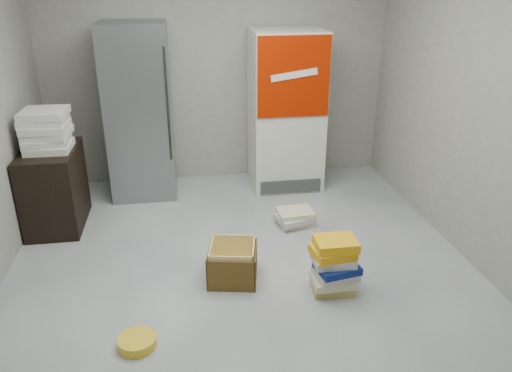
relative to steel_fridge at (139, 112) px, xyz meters
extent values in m
plane|color=beige|center=(0.90, -2.13, -0.95)|extent=(5.00, 5.00, 0.00)
cube|color=#9E978E|center=(0.90, 0.37, 0.45)|extent=(4.00, 0.04, 2.80)
cube|color=#9E978E|center=(2.90, -2.13, 0.45)|extent=(0.04, 5.00, 2.80)
cube|color=gray|center=(0.00, 0.00, 0.00)|extent=(0.70, 0.70, 1.90)
cylinder|color=#333333|center=(0.32, -0.36, 0.15)|extent=(0.02, 0.02, 1.19)
cube|color=silver|center=(1.65, 0.00, -0.05)|extent=(0.80, 0.70, 1.80)
cube|color=#A81901|center=(1.65, -0.36, 0.40)|extent=(0.78, 0.02, 0.85)
cube|color=white|center=(1.65, -0.37, 0.43)|extent=(0.50, 0.01, 0.14)
cube|color=#3F3F3F|center=(1.65, -0.36, -0.85)|extent=(0.70, 0.02, 0.15)
cube|color=black|center=(-0.83, -0.73, -0.55)|extent=(0.50, 0.80, 0.80)
cube|color=white|center=(-0.81, -0.74, -0.12)|extent=(0.40, 0.40, 0.06)
cube|color=white|center=(-0.82, -0.73, -0.05)|extent=(0.42, 0.42, 0.06)
cube|color=white|center=(-0.81, -0.72, 0.01)|extent=(0.42, 0.42, 0.06)
cube|color=white|center=(-0.82, -0.73, 0.08)|extent=(0.41, 0.41, 0.06)
cube|color=white|center=(-0.83, -0.72, 0.14)|extent=(0.41, 0.41, 0.06)
cube|color=white|center=(-0.81, -0.72, 0.21)|extent=(0.41, 0.41, 0.06)
cube|color=tan|center=(1.57, -2.26, -0.92)|extent=(0.34, 0.28, 0.07)
cube|color=beige|center=(1.57, -2.27, -0.85)|extent=(0.32, 0.25, 0.06)
cube|color=beige|center=(1.59, -2.27, -0.79)|extent=(0.35, 0.30, 0.07)
cube|color=navy|center=(1.59, -2.30, -0.72)|extent=(0.36, 0.30, 0.06)
cube|color=beige|center=(1.57, -2.27, -0.66)|extent=(0.32, 0.26, 0.07)
cube|color=#F3A713|center=(1.56, -2.27, -0.59)|extent=(0.35, 0.30, 0.07)
cube|color=#F3A713|center=(1.57, -2.27, -0.52)|extent=(0.32, 0.25, 0.08)
cube|color=beige|center=(1.54, -1.09, -0.92)|extent=(0.39, 0.33, 0.05)
cube|color=beige|center=(1.52, -1.12, -0.87)|extent=(0.40, 0.35, 0.06)
cube|color=beige|center=(1.53, -1.10, -0.82)|extent=(0.37, 0.29, 0.05)
cube|color=yellow|center=(0.80, -1.98, -0.94)|extent=(0.43, 0.43, 0.01)
cube|color=brown|center=(0.84, -1.79, -0.81)|extent=(0.39, 0.09, 0.28)
cube|color=brown|center=(0.76, -2.16, -0.81)|extent=(0.39, 0.09, 0.28)
cube|color=brown|center=(0.61, -1.94, -0.81)|extent=(0.09, 0.39, 0.28)
cube|color=brown|center=(0.99, -2.01, -0.81)|extent=(0.09, 0.39, 0.28)
cube|color=yellow|center=(0.83, -1.81, -0.79)|extent=(0.36, 0.08, 0.32)
cube|color=yellow|center=(0.77, -2.15, -0.79)|extent=(0.36, 0.08, 0.32)
cube|color=yellow|center=(0.63, -1.94, -0.79)|extent=(0.08, 0.36, 0.32)
cube|color=yellow|center=(0.97, -2.01, -0.79)|extent=(0.08, 0.36, 0.32)
cylinder|color=yellow|center=(0.06, -2.70, -0.91)|extent=(0.29, 0.29, 0.07)
camera|label=1|loc=(0.45, -5.51, 1.41)|focal=35.00mm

